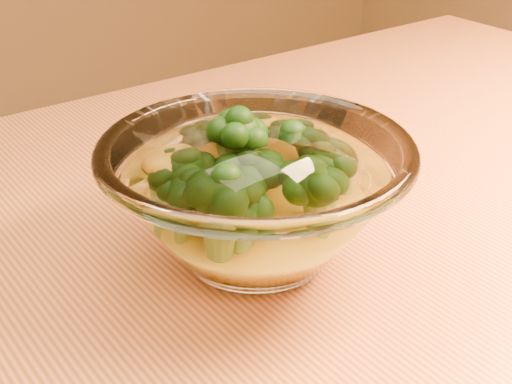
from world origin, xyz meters
TOP-DOWN VIEW (x-y plane):
  - table at (0.00, 0.00)m, footprint 1.20×0.80m
  - glass_bowl at (-0.06, 0.02)m, footprint 0.22×0.22m
  - cheese_sauce at (-0.06, 0.02)m, footprint 0.11×0.11m
  - broccoli_heap at (-0.06, 0.03)m, footprint 0.13×0.14m

SIDE VIEW (x-z plane):
  - table at x=0.00m, z-range 0.28..1.03m
  - cheese_sauce at x=-0.06m, z-range 0.76..0.80m
  - glass_bowl at x=-0.06m, z-range 0.75..0.85m
  - broccoli_heap at x=-0.06m, z-range 0.77..0.85m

